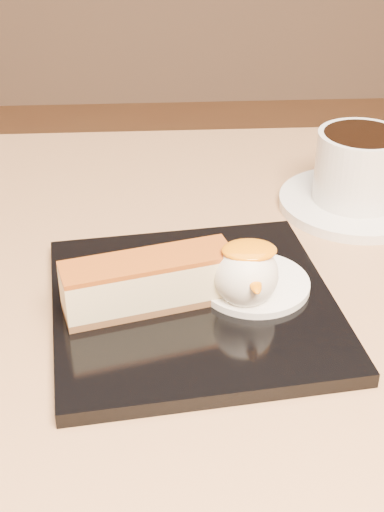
{
  "coord_description": "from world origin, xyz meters",
  "views": [
    {
      "loc": [
        -0.04,
        -0.44,
        1.06
      ],
      "look_at": [
        -0.02,
        0.04,
        0.76
      ],
      "focal_mm": 50.0,
      "sensor_mm": 36.0,
      "label": 1
    }
  ],
  "objects": [
    {
      "name": "mango_sauce",
      "position": [
        0.03,
        0.02,
        0.78
      ],
      "size": [
        0.04,
        0.03,
        0.01
      ],
      "primitive_type": "ellipsoid",
      "color": "orange",
      "rests_on": "ice_cream_scoop"
    },
    {
      "name": "cream_smear",
      "position": [
        0.03,
        0.03,
        0.73
      ],
      "size": [
        0.09,
        0.09,
        0.01
      ],
      "primitive_type": "cylinder",
      "color": "white",
      "rests_on": "dessert_plate"
    },
    {
      "name": "mint_sprig",
      "position": [
        0.0,
        0.06,
        0.74
      ],
      "size": [
        0.03,
        0.02,
        0.0
      ],
      "color": "#2D8C38",
      "rests_on": "cream_smear"
    },
    {
      "name": "dessert_plate",
      "position": [
        -0.02,
        0.02,
        0.73
      ],
      "size": [
        0.24,
        0.24,
        0.01
      ],
      "primitive_type": "cube",
      "rotation": [
        0.0,
        0.0,
        0.12
      ],
      "color": "black",
      "rests_on": "table"
    },
    {
      "name": "saucer",
      "position": [
        0.16,
        0.19,
        0.72
      ],
      "size": [
        0.15,
        0.15,
        0.01
      ],
      "primitive_type": "cylinder",
      "color": "white",
      "rests_on": "table"
    },
    {
      "name": "coffee_cup",
      "position": [
        0.16,
        0.19,
        0.77
      ],
      "size": [
        0.11,
        0.09,
        0.07
      ],
      "rotation": [
        0.0,
        0.0,
        0.37
      ],
      "color": "white",
      "rests_on": "saucer"
    },
    {
      "name": "cheesecake",
      "position": [
        -0.05,
        0.01,
        0.75
      ],
      "size": [
        0.14,
        0.07,
        0.04
      ],
      "rotation": [
        0.0,
        0.0,
        0.26
      ],
      "color": "brown",
      "rests_on": "dessert_plate"
    },
    {
      "name": "ice_cream_scoop",
      "position": [
        0.02,
        0.01,
        0.76
      ],
      "size": [
        0.05,
        0.05,
        0.05
      ],
      "primitive_type": "sphere",
      "color": "white",
      "rests_on": "cream_smear"
    },
    {
      "name": "table",
      "position": [
        0.0,
        0.0,
        0.56
      ],
      "size": [
        0.8,
        0.8,
        0.72
      ],
      "color": "black",
      "rests_on": "ground"
    }
  ]
}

